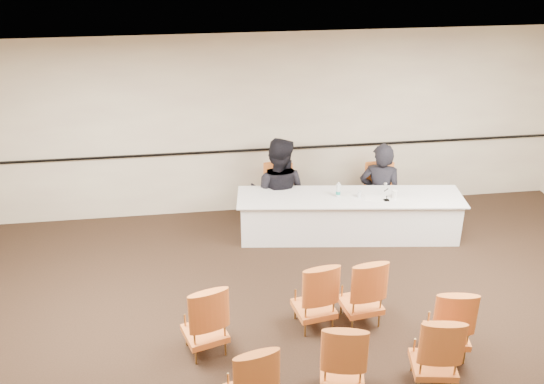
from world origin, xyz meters
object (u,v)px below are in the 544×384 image
at_px(drinking_glass, 359,194).
at_px(panelist_main, 380,198).
at_px(water_bottle, 338,190).
at_px(panel_table, 349,216).
at_px(aud_chair_front_mid, 314,293).
at_px(coffee_cup, 395,194).
at_px(aud_chair_extra, 449,320).
at_px(aud_chair_back_mid, 343,355).
at_px(panelist_second, 278,195).
at_px(aud_chair_back_left, 250,379).
at_px(aud_chair_front_left, 204,317).
at_px(panelist_main_chair, 380,194).
at_px(panelist_second_chair, 278,195).
at_px(microphone, 387,193).
at_px(aud_chair_front_right, 362,289).
at_px(aud_chair_back_right, 435,348).

bearing_deg(drinking_glass, panelist_main, 44.92).
bearing_deg(water_bottle, panelist_main, 27.82).
bearing_deg(drinking_glass, panel_table, 161.90).
bearing_deg(aud_chair_front_mid, water_bottle, 59.72).
xyz_separation_m(coffee_cup, aud_chair_extra, (-0.22, -2.71, -0.28)).
distance_m(water_bottle, aud_chair_back_mid, 3.39).
xyz_separation_m(panelist_second, aud_chair_back_left, (-0.89, -4.14, 0.01)).
distance_m(aud_chair_front_left, aud_chair_extra, 2.80).
xyz_separation_m(panelist_main_chair, panelist_second_chair, (-1.65, 0.21, 0.00)).
relative_size(panelist_second, coffee_cup, 15.21).
xyz_separation_m(panelist_main_chair, panelist_second, (-1.65, 0.21, -0.01)).
relative_size(water_bottle, coffee_cup, 1.81).
bearing_deg(drinking_glass, water_bottle, 168.23).
xyz_separation_m(panelist_second_chair, aud_chair_back_mid, (0.11, -3.93, 0.00)).
distance_m(water_bottle, aud_chair_front_mid, 2.32).
relative_size(aud_chair_front_mid, aud_chair_back_left, 1.00).
bearing_deg(aud_chair_front_left, panelist_main, 27.35).
height_order(panelist_main, water_bottle, panelist_main).
bearing_deg(aud_chair_front_left, panelist_main_chair, 27.35).
xyz_separation_m(microphone, aud_chair_extra, (-0.08, -2.64, -0.34)).
xyz_separation_m(panel_table, panelist_main_chair, (0.63, 0.45, 0.13)).
bearing_deg(aud_chair_front_right, panelist_second_chair, 94.37).
bearing_deg(aud_chair_front_right, panelist_second, 94.37).
bearing_deg(panelist_second, microphone, 173.63).
relative_size(panel_table, aud_chair_extra, 3.65).
height_order(panelist_second, panelist_second_chair, panelist_second).
height_order(panelist_second_chair, microphone, panelist_second_chair).
height_order(microphone, coffee_cup, microphone).
height_order(panel_table, aud_chair_extra, aud_chair_extra).
bearing_deg(aud_chair_back_mid, aud_chair_back_right, 11.03).
height_order(panelist_main, aud_chair_back_right, panelist_main).
bearing_deg(coffee_cup, panelist_main, 92.52).
bearing_deg(aud_chair_back_left, panel_table, 47.96).
bearing_deg(microphone, aud_chair_back_mid, -111.30).
bearing_deg(water_bottle, microphone, -18.86).
height_order(microphone, water_bottle, microphone).
distance_m(water_bottle, aud_chair_front_left, 3.27).
relative_size(panelist_second, water_bottle, 8.38).
xyz_separation_m(water_bottle, aud_chair_back_right, (0.28, -3.32, -0.34)).
bearing_deg(water_bottle, aud_chair_front_mid, -110.42).
distance_m(panelist_main, panelist_main_chair, 0.06).
relative_size(microphone, aud_chair_front_right, 0.26).
distance_m(aud_chair_front_mid, aud_chair_back_mid, 1.15).
distance_m(panelist_second, aud_chair_back_left, 4.24).
bearing_deg(aud_chair_extra, panelist_second, 122.01).
relative_size(panelist_main, aud_chair_front_left, 1.99).
relative_size(panelist_second_chair, water_bottle, 4.04).
relative_size(panelist_second_chair, aud_chair_front_mid, 1.00).
height_order(panelist_main_chair, panelist_second, panelist_second).
height_order(aud_chair_back_left, aud_chair_back_right, same).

